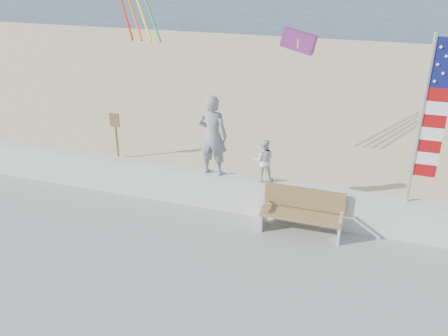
% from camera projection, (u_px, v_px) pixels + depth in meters
% --- Properties ---
extents(ground, '(220.00, 220.00, 0.00)m').
position_uv_depth(ground, '(188.00, 258.00, 10.05)').
color(ground, '#2B4056').
rests_on(ground, ground).
extents(sand, '(90.00, 40.00, 0.08)m').
position_uv_depth(sand, '(280.00, 124.00, 17.79)').
color(sand, beige).
rests_on(sand, ground).
extents(seawall, '(30.00, 0.35, 0.90)m').
position_uv_depth(seawall, '(219.00, 191.00, 11.51)').
color(seawall, silver).
rests_on(seawall, boardwalk).
extents(adult, '(0.70, 0.46, 1.92)m').
position_uv_depth(adult, '(213.00, 136.00, 10.97)').
color(adult, gray).
rests_on(adult, seawall).
extents(child, '(0.58, 0.50, 1.02)m').
position_uv_depth(child, '(264.00, 160.00, 10.80)').
color(child, silver).
rests_on(child, seawall).
extents(bench, '(1.80, 0.57, 1.00)m').
position_uv_depth(bench, '(302.00, 211.00, 10.48)').
color(bench, olive).
rests_on(bench, boardwalk).
extents(flag, '(0.50, 0.08, 3.50)m').
position_uv_depth(flag, '(429.00, 116.00, 9.26)').
color(flag, silver).
rests_on(flag, seawall).
extents(parafoil_kite, '(0.94, 0.36, 0.63)m').
position_uv_depth(parafoil_kite, '(300.00, 41.00, 11.74)').
color(parafoil_kite, red).
rests_on(parafoil_kite, ground).
extents(sign, '(0.32, 0.07, 1.46)m').
position_uv_depth(sign, '(116.00, 132.00, 14.38)').
color(sign, olive).
rests_on(sign, sand).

